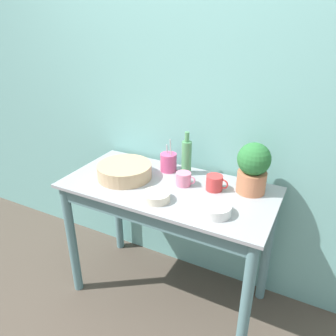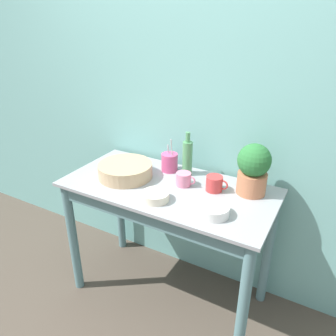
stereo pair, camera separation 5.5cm
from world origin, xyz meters
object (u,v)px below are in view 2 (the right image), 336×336
mug_pink (184,179)px  bowl_small_cream (156,196)px  bowl_wash_large (125,170)px  utensil_cup (170,162)px  potted_plant (253,168)px  bowl_small_enamel_white (213,210)px  bottle_tall (187,157)px  mug_red (215,184)px

mug_pink → bowl_small_cream: size_ratio=0.80×
bowl_wash_large → utensil_cup: utensil_cup is taller
potted_plant → bowl_wash_large: (-0.75, -0.18, -0.11)m
potted_plant → mug_pink: 0.41m
bowl_small_enamel_white → utensil_cup: (-0.45, 0.35, 0.03)m
potted_plant → bowl_small_cream: 0.57m
bottle_tall → bowl_small_enamel_white: (0.33, -0.36, -0.09)m
bottle_tall → bowl_small_cream: size_ratio=1.84×
utensil_cup → bowl_small_enamel_white: bearing=-37.8°
bottle_tall → bowl_wash_large: bearing=-145.6°
bowl_wash_large → mug_pink: bowl_wash_large is taller
bowl_wash_large → bowl_small_cream: 0.35m
bowl_small_enamel_white → utensil_cup: utensil_cup is taller
potted_plant → mug_pink: (-0.38, -0.11, -0.12)m
bowl_wash_large → mug_red: (0.56, 0.11, 0.00)m
bottle_tall → bowl_small_enamel_white: size_ratio=1.70×
mug_red → utensil_cup: bearing=163.3°
bowl_small_enamel_white → bowl_small_cream: bearing=-176.8°
bowl_small_cream → utensil_cup: 0.39m
bottle_tall → bowl_small_cream: 0.39m
bottle_tall → bowl_small_enamel_white: bottle_tall is taller
utensil_cup → bowl_wash_large: bearing=-133.2°
potted_plant → bowl_small_enamel_white: 0.36m
bottle_tall → mug_pink: bottle_tall is taller
bottle_tall → bowl_small_cream: (-0.01, -0.38, -0.09)m
bottle_tall → mug_red: (0.23, -0.12, -0.07)m
bowl_small_cream → mug_red: bearing=46.8°
bottle_tall → mug_red: size_ratio=2.14×
bottle_tall → utensil_cup: (-0.12, -0.01, -0.06)m
potted_plant → bowl_wash_large: size_ratio=0.88×
bowl_wash_large → bowl_small_enamel_white: size_ratio=2.05×
mug_pink → potted_plant: bearing=15.6°
mug_red → bowl_small_enamel_white: bearing=-69.3°
mug_red → utensil_cup: utensil_cup is taller
potted_plant → mug_pink: potted_plant is taller
bowl_small_enamel_white → bowl_small_cream: bowl_small_enamel_white is taller
utensil_cup → mug_pink: bearing=-38.3°
mug_pink → bowl_wash_large: bearing=-168.3°
bottle_tall → bowl_small_enamel_white: 0.49m
mug_red → utensil_cup: 0.37m
mug_pink → utensil_cup: (-0.17, 0.14, 0.02)m
mug_pink → bowl_small_enamel_white: mug_pink is taller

